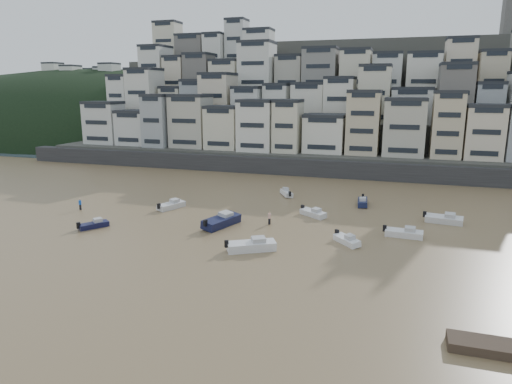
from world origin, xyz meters
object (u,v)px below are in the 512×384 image
(boat_d, at_px, (404,232))
(boat_i, at_px, (363,201))
(boat_e, at_px, (313,212))
(boat_j, at_px, (94,224))
(person_pink, at_px, (269,218))
(boat_g, at_px, (444,218))
(boat_h, at_px, (287,192))
(boat_f, at_px, (171,204))
(boat_a, at_px, (251,244))
(person_blue, at_px, (80,204))
(boat_c, at_px, (221,220))
(boat_b, at_px, (347,239))

(boat_d, height_order, boat_i, boat_i)
(boat_e, xyz_separation_m, boat_j, (-26.40, -14.31, -0.07))
(person_pink, bearing_deg, boat_g, 18.91)
(boat_e, height_order, boat_h, boat_e)
(boat_f, height_order, boat_h, boat_f)
(boat_a, xyz_separation_m, boat_h, (-2.89, 27.63, -0.22))
(boat_d, relative_size, boat_e, 1.05)
(boat_i, relative_size, person_blue, 2.85)
(boat_c, distance_m, boat_h, 20.27)
(boat_c, relative_size, person_blue, 3.88)
(boat_c, relative_size, boat_f, 1.33)
(boat_c, bearing_deg, boat_i, -27.00)
(boat_b, bearing_deg, boat_f, -149.45)
(boat_f, bearing_deg, boat_g, -62.92)
(boat_g, xyz_separation_m, person_blue, (-51.71, -9.29, 0.15))
(boat_g, bearing_deg, boat_c, -152.39)
(boat_j, bearing_deg, boat_h, -3.57)
(boat_h, relative_size, boat_j, 1.07)
(boat_j, bearing_deg, boat_b, -49.60)
(boat_a, distance_m, boat_i, 26.98)
(boat_j, bearing_deg, boat_i, -20.90)
(boat_a, relative_size, boat_b, 1.40)
(boat_d, xyz_separation_m, boat_e, (-12.45, 5.80, -0.03))
(boat_a, distance_m, boat_c, 10.30)
(boat_b, relative_size, boat_d, 0.87)
(boat_i, bearing_deg, boat_f, -72.46)
(boat_b, bearing_deg, boat_j, -126.21)
(boat_c, xyz_separation_m, boat_i, (16.88, 17.28, -0.25))
(boat_c, distance_m, boat_g, 30.16)
(person_blue, bearing_deg, boat_h, 34.35)
(boat_g, bearing_deg, boat_a, -132.43)
(boat_c, bearing_deg, boat_g, -52.30)
(boat_d, distance_m, boat_h, 25.86)
(boat_g, bearing_deg, boat_d, -115.83)
(boat_a, height_order, boat_h, boat_a)
(boat_h, relative_size, person_pink, 2.54)
(boat_b, relative_size, boat_j, 1.03)
(boat_c, xyz_separation_m, boat_f, (-10.71, 6.09, -0.23))
(boat_a, xyz_separation_m, boat_g, (21.48, 18.24, -0.10))
(boat_b, distance_m, person_blue, 40.32)
(boat_b, relative_size, boat_i, 0.87)
(boat_f, distance_m, boat_g, 39.24)
(boat_f, bearing_deg, boat_e, -63.13)
(boat_g, height_order, person_pink, person_pink)
(boat_e, relative_size, boat_g, 0.89)
(person_pink, bearing_deg, boat_i, 52.63)
(boat_a, relative_size, boat_e, 1.28)
(boat_e, bearing_deg, boat_b, -24.93)
(boat_d, height_order, boat_f, boat_f)
(boat_d, distance_m, boat_e, 13.73)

